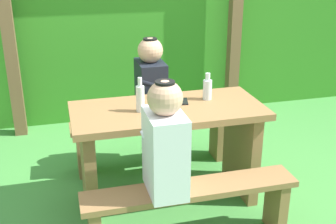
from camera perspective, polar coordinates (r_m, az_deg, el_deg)
The scene contains 13 objects.
ground_plane at distance 3.51m, azimuth 0.00°, elevation -11.21°, with size 12.00×12.00×0.00m, color #428B3D.
hedge_backdrop at distance 5.22m, azimuth -6.43°, elevation 11.95°, with size 6.40×0.98×2.06m, color #317D20.
pergola_post_left at distance 4.55m, azimuth -20.10°, elevation 8.89°, with size 0.12×0.12×2.00m, color brown.
pergola_post_right at distance 4.92m, azimuth 8.74°, elevation 10.83°, with size 0.12×0.12×2.00m, color brown.
picnic_table at distance 3.25m, azimuth 0.00°, elevation -3.50°, with size 1.40×0.64×0.77m.
bench_near at distance 2.87m, azimuth 2.97°, elevation -11.87°, with size 1.40×0.24×0.44m.
bench_far at distance 3.84m, azimuth -2.17°, elevation -2.72°, with size 1.40×0.24×0.44m.
person_white_shirt at distance 2.61m, azimuth -0.39°, elevation -3.99°, with size 0.25×0.35×0.72m.
person_black_coat at distance 3.67m, azimuth -2.32°, elevation 3.75°, with size 0.25×0.35×0.72m.
drinking_glass at distance 3.17m, azimuth -0.07°, elevation 1.63°, with size 0.08×0.08×0.10m, color silver.
bottle_left at distance 3.31m, azimuth 5.18°, elevation 3.08°, with size 0.07×0.07×0.21m.
bottle_right at distance 3.06m, azimuth -3.66°, elevation 1.89°, with size 0.06×0.06×0.25m.
cell_phone at distance 3.26m, azimuth 1.97°, elevation 1.41°, with size 0.07×0.14×0.01m, color black.
Camera 1 is at (-0.75, -2.85, 1.91)m, focal length 46.54 mm.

